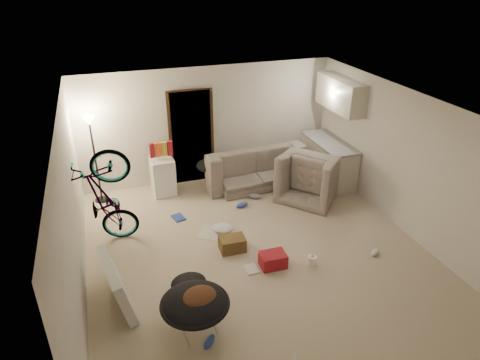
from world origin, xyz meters
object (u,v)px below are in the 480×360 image
object	(u,v)px
sofa	(252,169)
armchair	(313,179)
juicer	(312,260)
bicycle	(109,219)
tv_box	(117,284)
drink_case_a	(232,244)
mini_fridge	(163,177)
drink_case_b	(273,260)
kitchen_counter	(328,162)
floor_lamp	(92,141)
saucer_chair	(195,309)

from	to	relation	value
sofa	armchair	xyz separation A→B (m)	(1.00, -0.96, 0.05)
armchair	juicer	distance (m)	2.37
bicycle	tv_box	distance (m)	1.59
armchair	drink_case_a	xyz separation A→B (m)	(-2.19, -1.32, -0.25)
armchair	mini_fridge	world-z (taller)	mini_fridge
tv_box	drink_case_b	bearing A→B (deg)	-6.80
sofa	juicer	size ratio (longest dim) A/B	10.60
kitchen_counter	bicycle	world-z (taller)	bicycle
floor_lamp	saucer_chair	world-z (taller)	floor_lamp
kitchen_counter	sofa	distance (m)	1.69
kitchen_counter	drink_case_b	world-z (taller)	kitchen_counter
armchair	tv_box	bearing A→B (deg)	75.08
kitchen_counter	bicycle	xyz separation A→B (m)	(-4.73, -0.95, 0.05)
sofa	drink_case_a	bearing A→B (deg)	58.94
mini_fridge	tv_box	world-z (taller)	mini_fridge
drink_case_a	juicer	xyz separation A→B (m)	(1.11, -0.77, -0.04)
armchair	tv_box	size ratio (longest dim) A/B	1.05
kitchen_counter	saucer_chair	world-z (taller)	kitchen_counter
drink_case_a	juicer	world-z (taller)	drink_case_a
kitchen_counter	floor_lamp	bearing A→B (deg)	172.34
kitchen_counter	armchair	world-z (taller)	kitchen_counter
sofa	armchair	size ratio (longest dim) A/B	1.93
kitchen_counter	mini_fridge	xyz separation A→B (m)	(-3.56, 0.55, -0.05)
kitchen_counter	saucer_chair	size ratio (longest dim) A/B	1.66
drink_case_a	kitchen_counter	bearing A→B (deg)	35.26
floor_lamp	sofa	size ratio (longest dim) A/B	0.83
bicycle	mini_fridge	distance (m)	1.91
floor_lamp	juicer	size ratio (longest dim) A/B	8.78
drink_case_a	juicer	distance (m)	1.35
floor_lamp	mini_fridge	size ratio (longest dim) A/B	2.32
bicycle	mini_fridge	bearing A→B (deg)	-29.15
sofa	mini_fridge	world-z (taller)	mini_fridge
tv_box	drink_case_b	size ratio (longest dim) A/B	2.66
bicycle	armchair	bearing A→B (deg)	-75.19
floor_lamp	drink_case_a	world-z (taller)	floor_lamp
bicycle	saucer_chair	bearing A→B (deg)	-150.49
drink_case_a	drink_case_b	distance (m)	0.79
armchair	drink_case_a	world-z (taller)	armchair
drink_case_b	floor_lamp	bearing A→B (deg)	130.73
sofa	saucer_chair	world-z (taller)	saucer_chair
kitchen_counter	sofa	size ratio (longest dim) A/B	0.69
kitchen_counter	bicycle	size ratio (longest dim) A/B	0.81
sofa	tv_box	bearing A→B (deg)	40.32
sofa	floor_lamp	bearing A→B (deg)	-7.18
saucer_chair	drink_case_a	bearing A→B (deg)	57.27
armchair	drink_case_a	bearing A→B (deg)	79.84
saucer_chair	tv_box	world-z (taller)	tv_box
armchair	juicer	bearing A→B (deg)	111.45
saucer_chair	juicer	world-z (taller)	saucer_chair
bicycle	drink_case_b	size ratio (longest dim) A/B	4.54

